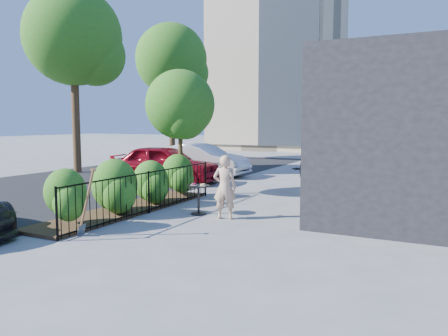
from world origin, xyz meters
The scene contains 13 objects.
ground centered at (0.00, 0.00, 0.00)m, with size 120.00×120.00×0.00m, color gray.
fence centered at (-1.50, 0.00, 0.56)m, with size 0.05×6.05×1.10m.
planting_bed centered at (-2.20, 0.00, 0.04)m, with size 1.30×6.00×0.08m, color #382616.
shrubs centered at (-2.10, 0.10, 0.70)m, with size 1.10×5.60×1.24m.
patio_tree centered at (-2.24, 2.76, 2.76)m, with size 2.20×2.20×3.94m.
street centered at (-7.00, 3.00, 0.00)m, with size 9.00×30.00×0.01m, color black.
street_tree_near centered at (-9.94, 5.96, 5.92)m, with size 4.40×4.40×8.28m.
street_tree_far centered at (-9.94, 13.96, 5.92)m, with size 4.40×4.40×8.28m.
cafe_table centered at (-0.30, 0.47, 0.52)m, with size 0.59×0.59×0.79m.
woman centered at (0.54, 0.30, 0.78)m, with size 0.57×0.37×1.56m, color tan.
shovel centered at (-1.26, -2.46, 0.64)m, with size 0.50×0.19×1.46m.
car_red centered at (-4.40, 4.98, 0.74)m, with size 1.74×4.32×1.47m, color maroon.
car_silver centered at (-4.23, 7.56, 0.70)m, with size 1.47×4.22×1.39m, color silver.
Camera 1 is at (5.19, -9.03, 2.34)m, focal length 35.00 mm.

